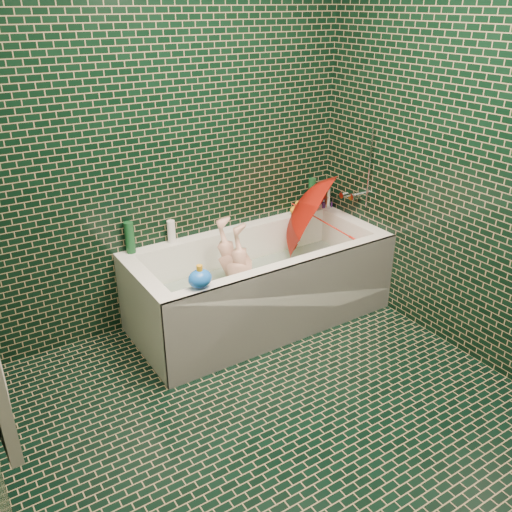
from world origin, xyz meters
TOP-DOWN VIEW (x-y plane):
  - floor at (0.00, 0.00)m, footprint 2.80×2.80m
  - wall_back at (0.00, 1.40)m, footprint 2.80×0.00m
  - wall_right at (1.30, 0.00)m, footprint 0.00×2.80m
  - bathtub at (0.45, 1.01)m, footprint 1.70×0.75m
  - bath_mat at (0.45, 1.02)m, footprint 1.35×0.47m
  - water at (0.45, 1.02)m, footprint 1.48×0.53m
  - faucet at (1.26, 1.02)m, footprint 0.18×0.19m
  - child at (0.31, 1.03)m, footprint 0.92×0.39m
  - umbrella at (1.04, 1.07)m, footprint 0.96×1.01m
  - soap_bottle_a at (1.25, 1.35)m, footprint 0.14×0.14m
  - soap_bottle_b at (1.25, 1.31)m, footprint 0.10×0.10m
  - soap_bottle_c at (1.07, 1.36)m, footprint 0.19×0.19m
  - bottle_right_tall at (1.12, 1.34)m, footprint 0.07×0.07m
  - bottle_right_pump at (1.25, 1.31)m, footprint 0.06×0.06m
  - bottle_left_tall at (-0.30, 1.36)m, footprint 0.07×0.07m
  - bottle_left_short at (-0.02, 1.36)m, footprint 0.06×0.06m
  - rubber_duck at (0.97, 1.34)m, footprint 0.12×0.10m
  - bath_toy at (-0.14, 0.71)m, footprint 0.17×0.15m

SIDE VIEW (x-z plane):
  - floor at x=0.00m, z-range 0.00..0.00m
  - bath_mat at x=0.45m, z-range 0.15..0.16m
  - bathtub at x=0.45m, z-range -0.06..0.49m
  - water at x=0.45m, z-range 0.30..0.30m
  - child at x=0.31m, z-range 0.13..0.49m
  - soap_bottle_a at x=1.25m, z-range 0.41..0.69m
  - soap_bottle_b at x=1.25m, z-range 0.46..0.64m
  - soap_bottle_c at x=1.07m, z-range 0.46..0.64m
  - umbrella at x=1.04m, z-range 0.06..1.05m
  - rubber_duck at x=0.97m, z-range 0.55..0.64m
  - bath_toy at x=-0.14m, z-range 0.54..0.68m
  - bottle_left_short at x=-0.02m, z-range 0.55..0.70m
  - bottle_right_pump at x=1.25m, z-range 0.55..0.71m
  - bottle_left_tall at x=-0.30m, z-range 0.55..0.75m
  - bottle_right_tall at x=1.12m, z-range 0.55..0.80m
  - faucet at x=1.26m, z-range 0.50..1.05m
  - wall_back at x=0.00m, z-range -0.15..2.65m
  - wall_right at x=1.30m, z-range -0.15..2.65m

